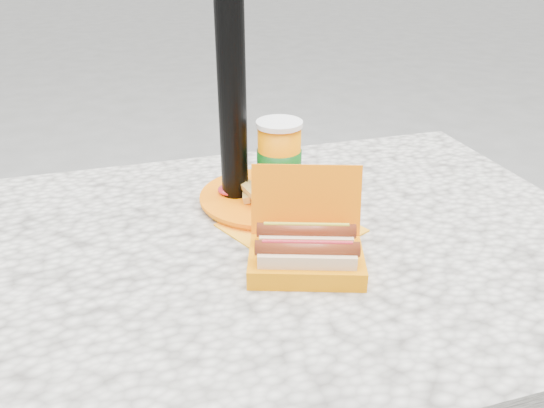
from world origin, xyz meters
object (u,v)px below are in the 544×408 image
object	(u,v)px
umbrella_pole	(229,8)
hotdog_box	(306,250)
soda_cup	(279,162)
fries_plate	(265,198)

from	to	relation	value
umbrella_pole	hotdog_box	bearing A→B (deg)	-78.37
umbrella_pole	soda_cup	size ratio (longest dim) A/B	13.87
umbrella_pole	hotdog_box	size ratio (longest dim) A/B	10.54
umbrella_pole	soda_cup	world-z (taller)	umbrella_pole
umbrella_pole	soda_cup	bearing A→B (deg)	-14.90
fries_plate	soda_cup	distance (m)	0.07
hotdog_box	soda_cup	xyz separation A→B (m)	(0.03, 0.23, 0.05)
hotdog_box	fries_plate	size ratio (longest dim) A/B	0.58
hotdog_box	fries_plate	xyz separation A→B (m)	(-0.00, 0.22, -0.02)
fries_plate	umbrella_pole	bearing A→B (deg)	150.31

